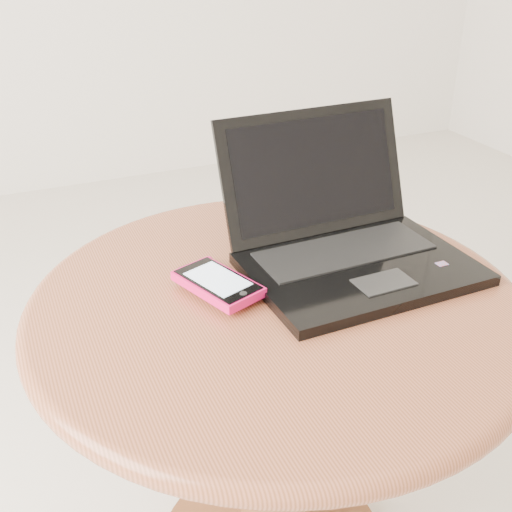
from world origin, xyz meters
name	(u,v)px	position (x,y,z in m)	size (l,w,h in m)	color
table	(275,361)	(0.05, 0.05, 0.43)	(0.69, 0.69, 0.55)	brown
laptop	(346,239)	(0.18, 0.10, 0.59)	(0.32, 0.30, 0.20)	black
phone_black	(215,278)	(-0.02, 0.12, 0.55)	(0.08, 0.12, 0.01)	black
phone_pink	(218,283)	(-0.03, 0.08, 0.57)	(0.11, 0.14, 0.02)	#DA1258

